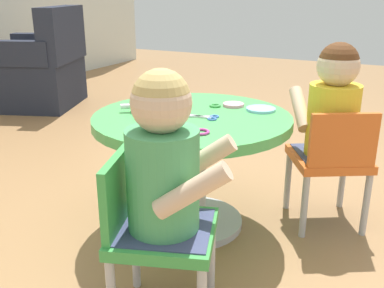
# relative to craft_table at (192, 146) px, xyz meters

# --- Properties ---
(ground_plane) EXTENTS (10.00, 10.00, 0.00)m
(ground_plane) POSITION_rel_craft_table_xyz_m (0.00, 0.00, -0.37)
(ground_plane) COLOR #9E7247
(craft_table) EXTENTS (0.81, 0.81, 0.50)m
(craft_table) POSITION_rel_craft_table_xyz_m (0.00, 0.00, 0.00)
(craft_table) COLOR silver
(craft_table) RESTS_ON ground
(child_chair_left) EXTENTS (0.38, 0.38, 0.54)m
(child_chair_left) POSITION_rel_craft_table_xyz_m (-0.57, -0.15, -0.06)
(child_chair_left) COLOR #B7B7BC
(child_chair_left) RESTS_ON ground
(seated_child_left) EXTENTS (0.36, 0.41, 0.51)m
(seated_child_left) POSITION_rel_craft_table_xyz_m (-0.55, -0.19, 0.16)
(seated_child_left) COLOR #3F4772
(seated_child_left) RESTS_ON ground
(child_chair_right) EXTENTS (0.41, 0.41, 0.54)m
(child_chair_right) POSITION_rel_craft_table_xyz_m (0.26, -0.52, -0.06)
(child_chair_right) COLOR #B7B7BC
(child_chair_right) RESTS_ON ground
(seated_child_right) EXTENTS (0.43, 0.41, 0.51)m
(seated_child_right) POSITION_rel_craft_table_xyz_m (0.30, -0.50, 0.16)
(seated_child_right) COLOR #3F4772
(seated_child_right) RESTS_ON ground
(armchair_dark) EXTENTS (0.91, 0.92, 0.85)m
(armchair_dark) POSITION_rel_craft_table_xyz_m (1.30, 2.15, -0.06)
(armchair_dark) COLOR #232838
(armchair_dark) RESTS_ON ground
(rolling_pin) EXTENTS (0.15, 0.20, 0.05)m
(rolling_pin) POSITION_rel_craft_table_xyz_m (-0.03, 0.19, 0.16)
(rolling_pin) COLOR green
(rolling_pin) RESTS_ON craft_table
(craft_scissors) EXTENTS (0.08, 0.14, 0.01)m
(craft_scissors) POSITION_rel_craft_table_xyz_m (-0.01, -0.07, 0.14)
(craft_scissors) COLOR silver
(craft_scissors) RESTS_ON craft_table
(playdough_blob_0) EXTENTS (0.09, 0.09, 0.01)m
(playdough_blob_0) POSITION_rel_craft_table_xyz_m (0.21, -0.10, 0.14)
(playdough_blob_0) COLOR pink
(playdough_blob_0) RESTS_ON craft_table
(playdough_blob_1) EXTENTS (0.12, 0.12, 0.01)m
(playdough_blob_1) POSITION_rel_craft_table_xyz_m (0.19, -0.23, 0.14)
(playdough_blob_1) COLOR #8CCCF2
(playdough_blob_1) RESTS_ON craft_table
(cookie_cutter_0) EXTENTS (0.05, 0.05, 0.01)m
(cookie_cutter_0) POSITION_rel_craft_table_xyz_m (0.17, -0.03, 0.14)
(cookie_cutter_0) COLOR #4CB259
(cookie_cutter_0) RESTS_ON craft_table
(cookie_cutter_1) EXTENTS (0.05, 0.05, 0.01)m
(cookie_cutter_1) POSITION_rel_craft_table_xyz_m (0.09, 0.10, 0.14)
(cookie_cutter_1) COLOR red
(cookie_cutter_1) RESTS_ON craft_table
(cookie_cutter_2) EXTENTS (0.05, 0.05, 0.01)m
(cookie_cutter_2) POSITION_rel_craft_table_xyz_m (-0.01, 0.11, 0.14)
(cookie_cutter_2) COLOR red
(cookie_cutter_2) RESTS_ON craft_table
(cookie_cutter_3) EXTENTS (0.07, 0.07, 0.01)m
(cookie_cutter_3) POSITION_rel_craft_table_xyz_m (-0.20, -0.14, 0.14)
(cookie_cutter_3) COLOR #D83FA5
(cookie_cutter_3) RESTS_ON craft_table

